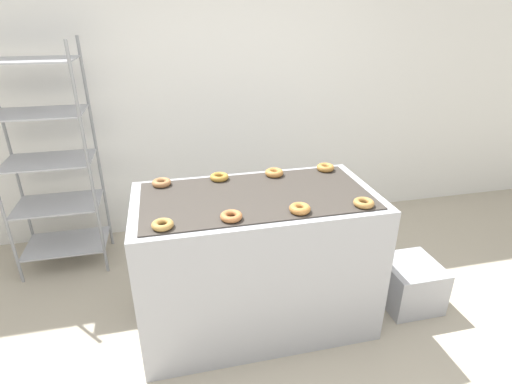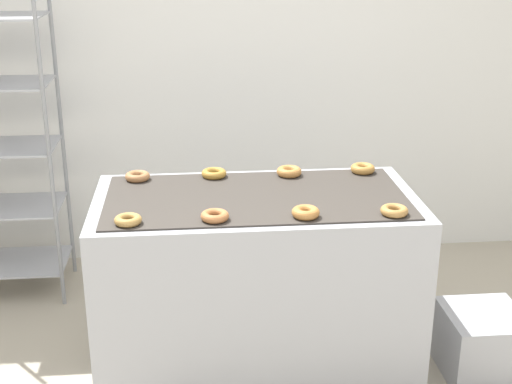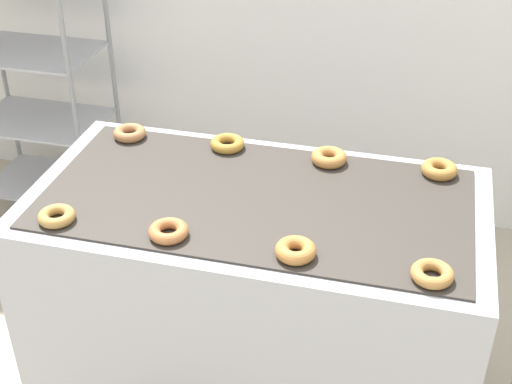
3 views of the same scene
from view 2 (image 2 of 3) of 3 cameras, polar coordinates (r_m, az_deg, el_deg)
wall_back at (r=4.60m, az=-1.77°, el=11.38°), size 8.00×0.05×2.80m
fryer_machine at (r=3.47m, az=0.01°, el=-7.71°), size 1.50×0.79×0.95m
glaze_bin at (r=3.80m, az=17.59°, el=-11.43°), size 0.38×0.40×0.33m
donut_near_left at (r=3.01m, az=-10.20°, el=-2.22°), size 0.12×0.12×0.03m
donut_near_midleft at (r=3.01m, az=-3.31°, el=-1.92°), size 0.12×0.12×0.04m
donut_near_midright at (r=3.04m, az=3.99°, el=-1.64°), size 0.12×0.12×0.04m
donut_near_right at (r=3.12m, az=11.00°, el=-1.47°), size 0.12×0.12×0.04m
donut_far_left at (r=3.54m, az=-9.46°, el=1.25°), size 0.12×0.12×0.04m
donut_far_midleft at (r=3.54m, az=-3.38°, el=1.50°), size 0.12×0.12×0.04m
donut_far_midright at (r=3.56m, az=2.67°, el=1.65°), size 0.12×0.12×0.04m
donut_far_right at (r=3.64m, az=8.53°, el=1.87°), size 0.12×0.12×0.04m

